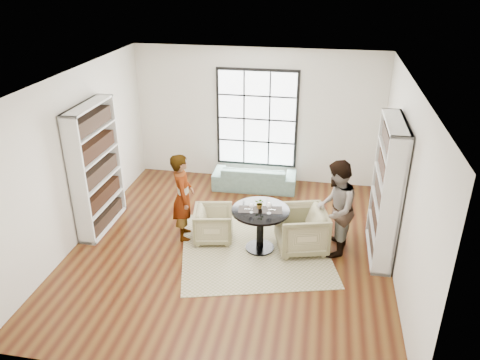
% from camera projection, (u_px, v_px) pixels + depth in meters
% --- Properties ---
extents(ground, '(6.00, 6.00, 0.00)m').
position_uv_depth(ground, '(231.00, 247.00, 8.35)').
color(ground, '#583615').
extents(room_shell, '(6.00, 6.01, 6.00)m').
position_uv_depth(room_shell, '(236.00, 170.00, 8.29)').
color(room_shell, silver).
rests_on(room_shell, ground).
extents(rug, '(3.11, 3.11, 0.01)m').
position_uv_depth(rug, '(255.00, 248.00, 8.32)').
color(rug, tan).
rests_on(rug, ground).
extents(pedestal_table, '(0.99, 0.99, 0.79)m').
position_uv_depth(pedestal_table, '(260.00, 221.00, 8.05)').
color(pedestal_table, black).
rests_on(pedestal_table, ground).
extents(sofa, '(1.85, 0.77, 0.53)m').
position_uv_depth(sofa, '(255.00, 177.00, 10.41)').
color(sofa, slate).
rests_on(sofa, ground).
extents(armchair_left, '(0.80, 0.79, 0.63)m').
position_uv_depth(armchair_left, '(214.00, 224.00, 8.45)').
color(armchair_left, tan).
rests_on(armchair_left, ground).
extents(armchair_right, '(1.04, 1.02, 0.77)m').
position_uv_depth(armchair_right, '(301.00, 230.00, 8.14)').
color(armchair_right, tan).
rests_on(armchair_right, ground).
extents(person_left, '(0.55, 0.68, 1.64)m').
position_uv_depth(person_left, '(183.00, 197.00, 8.33)').
color(person_left, gray).
rests_on(person_left, ground).
extents(person_right, '(0.76, 0.91, 1.71)m').
position_uv_depth(person_right, '(335.00, 209.00, 7.85)').
color(person_right, gray).
rests_on(person_right, ground).
extents(placemat_left, '(0.37, 0.30, 0.01)m').
position_uv_depth(placemat_left, '(248.00, 209.00, 7.96)').
color(placemat_left, '#282422').
rests_on(placemat_left, pedestal_table).
extents(placemat_right, '(0.37, 0.30, 0.01)m').
position_uv_depth(placemat_right, '(272.00, 210.00, 7.94)').
color(placemat_right, '#282422').
rests_on(placemat_right, pedestal_table).
extents(cutlery_left, '(0.17, 0.24, 0.01)m').
position_uv_depth(cutlery_left, '(248.00, 209.00, 7.96)').
color(cutlery_left, silver).
rests_on(cutlery_left, placemat_left).
extents(cutlery_right, '(0.17, 0.24, 0.01)m').
position_uv_depth(cutlery_right, '(272.00, 210.00, 7.93)').
color(cutlery_right, silver).
rests_on(cutlery_right, placemat_right).
extents(wine_glass_left, '(0.08, 0.08, 0.17)m').
position_uv_depth(wine_glass_left, '(252.00, 206.00, 7.81)').
color(wine_glass_left, silver).
rests_on(wine_glass_left, pedestal_table).
extents(wine_glass_right, '(0.09, 0.09, 0.20)m').
position_uv_depth(wine_glass_right, '(269.00, 206.00, 7.78)').
color(wine_glass_right, silver).
rests_on(wine_glass_right, pedestal_table).
extents(flower_centerpiece, '(0.20, 0.19, 0.19)m').
position_uv_depth(flower_centerpiece, '(260.00, 203.00, 7.97)').
color(flower_centerpiece, gray).
rests_on(flower_centerpiece, pedestal_table).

